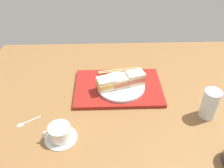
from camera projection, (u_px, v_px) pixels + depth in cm
name	position (u px, v px, depth cm)	size (l,w,h in cm)	color
ground_plane	(124.00, 99.00, 110.62)	(140.00, 100.00, 3.00)	brown
serving_tray	(118.00, 88.00, 113.44)	(40.16, 27.59, 1.60)	maroon
sandwich_plate	(121.00, 86.00, 111.81)	(22.01, 22.01, 1.27)	silver
sandwich_near	(135.00, 78.00, 111.36)	(9.30, 8.03, 5.62)	beige
sandwich_middle	(121.00, 81.00, 109.93)	(9.92, 8.47, 4.83)	beige
sandwich_far	(106.00, 83.00, 108.08)	(9.94, 8.53, 5.41)	#EFE5C1
chopsticks_pair	(118.00, 71.00, 122.28)	(20.50, 4.88, 0.70)	tan
coffee_cup	(60.00, 133.00, 89.10)	(12.59, 12.15, 5.96)	white
drinking_glass	(210.00, 104.00, 96.40)	(6.75, 6.75, 12.65)	silver
teaspoon	(23.00, 123.00, 96.34)	(9.06, 6.22, 0.80)	silver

